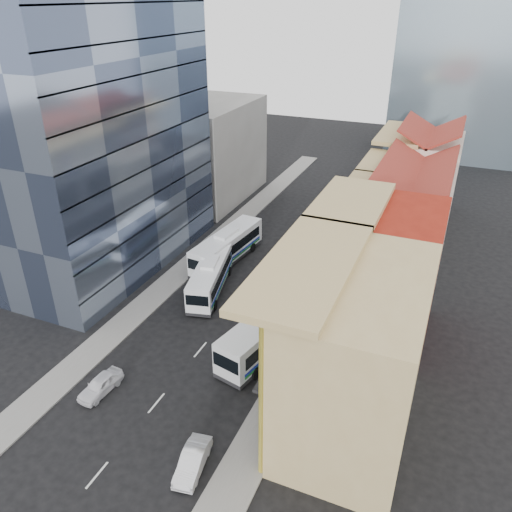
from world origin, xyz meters
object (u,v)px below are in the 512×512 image
at_px(shophouse_tan, 357,356).
at_px(sedan_left, 100,385).
at_px(bus_left_far, 227,246).
at_px(sedan_right, 193,461).
at_px(bus_right, 270,329).
at_px(office_tower, 99,132).
at_px(bus_left_near, 211,275).

xyz_separation_m(shophouse_tan, sedan_left, (-18.65, -4.62, -5.32)).
bearing_deg(bus_left_far, sedan_left, -83.22).
bearing_deg(sedan_left, shophouse_tan, 18.77).
bearing_deg(sedan_right, bus_right, 80.69).
xyz_separation_m(bus_right, sedan_left, (-10.15, -10.30, -1.28)).
xyz_separation_m(office_tower, sedan_left, (12.35, -18.62, -14.32)).
xyz_separation_m(office_tower, bus_right, (22.50, -8.32, -13.04)).
distance_m(shophouse_tan, sedan_left, 19.94).
bearing_deg(bus_left_near, office_tower, 159.04).
height_order(office_tower, sedan_left, office_tower).
bearing_deg(shophouse_tan, bus_right, 146.23).
bearing_deg(bus_right, sedan_right, -76.92).
height_order(shophouse_tan, office_tower, office_tower).
xyz_separation_m(shophouse_tan, bus_right, (-8.50, 5.68, -4.04)).
distance_m(office_tower, bus_left_far, 18.41).
height_order(bus_left_far, bus_right, bus_right).
height_order(bus_right, sedan_left, bus_right).
bearing_deg(sedan_left, sedan_right, -13.99).
distance_m(shophouse_tan, sedan_right, 12.88).
distance_m(bus_left_far, sedan_right, 28.74).
bearing_deg(sedan_right, bus_left_near, 105.02).
relative_size(bus_left_near, sedan_right, 2.65).
xyz_separation_m(bus_left_near, bus_left_far, (-1.19, 6.35, 0.16)).
bearing_deg(office_tower, sedan_right, -44.47).
relative_size(shophouse_tan, bus_left_near, 1.28).
xyz_separation_m(shophouse_tan, sedan_right, (-8.50, -8.09, -5.32)).
relative_size(office_tower, sedan_left, 7.45).
bearing_deg(bus_right, sedan_left, -121.50).
distance_m(sedan_left, sedan_right, 10.73).
height_order(bus_left_far, sedan_left, bus_left_far).
relative_size(bus_left_near, bus_right, 0.89).
xyz_separation_m(office_tower, sedan_right, (22.50, -22.09, -14.32)).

